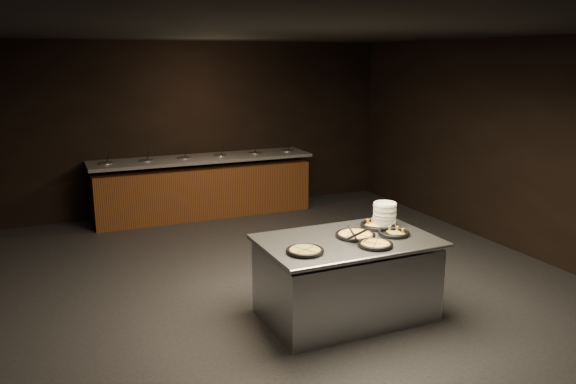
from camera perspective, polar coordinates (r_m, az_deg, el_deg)
name	(u,v)px	position (r m, az deg, el deg)	size (l,w,h in m)	color
room	(286,168)	(6.11, -0.17, 2.43)	(7.02, 8.02, 2.92)	black
salad_bar	(204,190)	(9.63, -8.56, 0.21)	(3.70, 0.83, 1.18)	#5A3515
serving_counter	(346,279)	(5.87, 5.93, -8.80)	(1.77, 1.15, 0.84)	#B5B7BC
plate_stack	(385,214)	(6.20, 9.80, -2.23)	(0.25, 0.25, 0.25)	white
pan_veggie_whole	(305,251)	(5.29, 1.74, -5.98)	(0.36, 0.36, 0.04)	black
pan_cheese_whole	(355,235)	(5.79, 6.86, -4.34)	(0.41, 0.41, 0.04)	black
pan_cheese_slices_a	(377,225)	(6.14, 9.08, -3.37)	(0.37, 0.37, 0.04)	black
pan_cheese_slices_b	(375,244)	(5.53, 8.87, -5.27)	(0.35, 0.35, 0.04)	black
pan_veggie_slices	(394,233)	(5.91, 10.69, -4.12)	(0.33, 0.33, 0.04)	black
server_left	(350,233)	(5.66, 6.34, -4.21)	(0.09, 0.30, 0.14)	#B5B7BC
server_right	(363,237)	(5.53, 7.63, -4.52)	(0.32, 0.24, 0.18)	#B5B7BC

